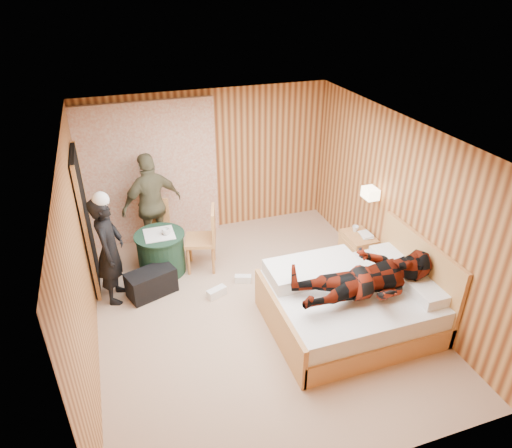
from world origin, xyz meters
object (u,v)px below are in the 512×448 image
object	(u,v)px
chair_near	(206,234)
duffel_bag	(151,283)
woman_standing	(110,250)
round_table	(161,253)
bed	(352,303)
man_on_bed	(370,270)
nightstand	(357,250)
chair_far	(156,223)
man_at_table	(152,205)
wall_lamp	(371,193)

from	to	relation	value
chair_near	duffel_bag	distance (m)	1.09
chair_near	woman_standing	world-z (taller)	woman_standing
round_table	bed	bearing A→B (deg)	-42.36
round_table	man_on_bed	world-z (taller)	man_on_bed
chair_near	man_on_bed	xyz separation A→B (m)	(1.53, -2.12, 0.40)
nightstand	chair_far	xyz separation A→B (m)	(-2.93, 1.42, 0.26)
round_table	chair_near	world-z (taller)	chair_near
duffel_bag	man_at_table	xyz separation A→B (m)	(0.23, 1.16, 0.67)
man_on_bed	bed	bearing A→B (deg)	97.15
woman_standing	man_at_table	distance (m)	1.31
nightstand	chair_far	size ratio (longest dim) A/B	0.61
bed	woman_standing	size ratio (longest dim) A/B	1.31
man_at_table	wall_lamp	bearing A→B (deg)	134.39
duffel_bag	man_at_table	bearing A→B (deg)	59.28
duffel_bag	nightstand	bearing A→B (deg)	-24.48
nightstand	duffel_bag	bearing A→B (deg)	174.82
man_at_table	woman_standing	bearing A→B (deg)	38.00
man_at_table	man_on_bed	bearing A→B (deg)	109.32
man_at_table	bed	bearing A→B (deg)	111.29
duffel_bag	woman_standing	world-z (taller)	woman_standing
bed	chair_near	bearing A→B (deg)	128.59
wall_lamp	man_at_table	bearing A→B (deg)	152.87
nightstand	chair_near	distance (m)	2.39
round_table	woman_standing	size ratio (longest dim) A/B	0.48
chair_far	wall_lamp	bearing A→B (deg)	-9.69
woman_standing	duffel_bag	bearing A→B (deg)	-83.46
nightstand	man_at_table	distance (m)	3.34
chair_far	woman_standing	xyz separation A→B (m)	(-0.74, -1.06, 0.26)
chair_far	man_at_table	bearing A→B (deg)	148.29
duffel_bag	woman_standing	distance (m)	0.78
duffel_bag	man_at_table	world-z (taller)	man_at_table
round_table	woman_standing	bearing A→B (deg)	-147.96
wall_lamp	chair_near	distance (m)	2.54
bed	round_table	size ratio (longest dim) A/B	2.75
wall_lamp	duffel_bag	bearing A→B (deg)	173.36
bed	man_at_table	world-z (taller)	man_at_table
round_table	man_on_bed	xyz separation A→B (m)	(2.23, -2.23, 0.66)
nightstand	man_on_bed	xyz separation A→B (m)	(-0.73, -1.42, 0.71)
bed	round_table	bearing A→B (deg)	137.64
bed	woman_standing	xyz separation A→B (m)	(-2.92, 1.55, 0.47)
nightstand	round_table	distance (m)	3.07
chair_far	man_on_bed	world-z (taller)	man_on_bed
woman_standing	man_on_bed	world-z (taller)	man_on_bed
nightstand	woman_standing	xyz separation A→B (m)	(-3.67, 0.36, 0.51)
chair_near	man_at_table	size ratio (longest dim) A/B	0.60
nightstand	chair_far	bearing A→B (deg)	154.12
wall_lamp	woman_standing	bearing A→B (deg)	173.11
woman_standing	man_on_bed	bearing A→B (deg)	-106.03
bed	round_table	distance (m)	2.97
bed	man_on_bed	world-z (taller)	man_on_bed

